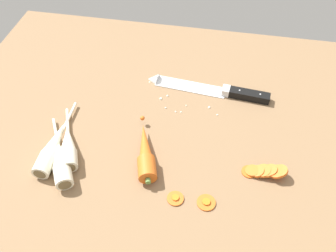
{
  "coord_description": "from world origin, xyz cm",
  "views": [
    {
      "loc": [
        10.87,
        -61.18,
        69.0
      ],
      "look_at": [
        0.0,
        -2.0,
        1.5
      ],
      "focal_mm": 38.5,
      "sensor_mm": 36.0,
      "label": 1
    }
  ],
  "objects_px": {
    "carrot_slice_stray_near": "(206,202)",
    "carrot_slice_stray_mid": "(175,198)",
    "carrot_slice_stack": "(265,171)",
    "parsnip_mid_left": "(53,148)",
    "chefs_knife": "(205,88)",
    "whole_carrot": "(146,153)",
    "parsnip_mid_right": "(60,161)",
    "parsnip_front": "(68,146)"
  },
  "relations": [
    {
      "from": "whole_carrot",
      "to": "parsnip_mid_right",
      "type": "xyz_separation_m",
      "value": [
        -0.19,
        -0.06,
        -0.0
      ]
    },
    {
      "from": "parsnip_front",
      "to": "chefs_knife",
      "type": "bearing_deg",
      "value": 43.02
    },
    {
      "from": "chefs_knife",
      "to": "carrot_slice_stray_mid",
      "type": "height_order",
      "value": "chefs_knife"
    },
    {
      "from": "chefs_knife",
      "to": "parsnip_mid_left",
      "type": "xyz_separation_m",
      "value": [
        -0.33,
        -0.29,
        0.01
      ]
    },
    {
      "from": "whole_carrot",
      "to": "parsnip_front",
      "type": "distance_m",
      "value": 0.19
    },
    {
      "from": "carrot_slice_stray_near",
      "to": "carrot_slice_stray_mid",
      "type": "height_order",
      "value": "same"
    },
    {
      "from": "carrot_slice_stack",
      "to": "chefs_knife",
      "type": "bearing_deg",
      "value": 122.41
    },
    {
      "from": "chefs_knife",
      "to": "carrot_slice_stray_near",
      "type": "height_order",
      "value": "chefs_knife"
    },
    {
      "from": "parsnip_front",
      "to": "carrot_slice_stack",
      "type": "bearing_deg",
      "value": 2.21
    },
    {
      "from": "carrot_slice_stray_near",
      "to": "whole_carrot",
      "type": "bearing_deg",
      "value": 148.57
    },
    {
      "from": "parsnip_front",
      "to": "carrot_slice_stack",
      "type": "relative_size",
      "value": 1.91
    },
    {
      "from": "chefs_knife",
      "to": "carrot_slice_stray_near",
      "type": "bearing_deg",
      "value": -83.16
    },
    {
      "from": "parsnip_mid_left",
      "to": "carrot_slice_stray_mid",
      "type": "height_order",
      "value": "parsnip_mid_left"
    },
    {
      "from": "whole_carrot",
      "to": "carrot_slice_stray_near",
      "type": "bearing_deg",
      "value": -31.43
    },
    {
      "from": "parsnip_mid_right",
      "to": "carrot_slice_stray_near",
      "type": "relative_size",
      "value": 4.89
    },
    {
      "from": "whole_carrot",
      "to": "parsnip_front",
      "type": "bearing_deg",
      "value": -175.7
    },
    {
      "from": "carrot_slice_stack",
      "to": "carrot_slice_stray_mid",
      "type": "height_order",
      "value": "carrot_slice_stack"
    },
    {
      "from": "parsnip_front",
      "to": "parsnip_mid_left",
      "type": "xyz_separation_m",
      "value": [
        -0.03,
        -0.01,
        -0.0
      ]
    },
    {
      "from": "parsnip_front",
      "to": "parsnip_mid_left",
      "type": "bearing_deg",
      "value": -163.08
    },
    {
      "from": "carrot_slice_stray_near",
      "to": "carrot_slice_stray_mid",
      "type": "bearing_deg",
      "value": -178.23
    },
    {
      "from": "parsnip_mid_right",
      "to": "carrot_slice_stray_near",
      "type": "distance_m",
      "value": 0.34
    },
    {
      "from": "whole_carrot",
      "to": "parsnip_mid_right",
      "type": "relative_size",
      "value": 0.97
    },
    {
      "from": "chefs_knife",
      "to": "parsnip_front",
      "type": "bearing_deg",
      "value": -136.98
    },
    {
      "from": "parsnip_mid_left",
      "to": "whole_carrot",
      "type": "bearing_deg",
      "value": 6.36
    },
    {
      "from": "whole_carrot",
      "to": "carrot_slice_stray_mid",
      "type": "distance_m",
      "value": 0.13
    },
    {
      "from": "carrot_slice_stack",
      "to": "parsnip_mid_right",
      "type": "bearing_deg",
      "value": -172.51
    },
    {
      "from": "chefs_knife",
      "to": "carrot_slice_stray_near",
      "type": "xyz_separation_m",
      "value": [
        0.04,
        -0.36,
        -0.0
      ]
    },
    {
      "from": "parsnip_mid_left",
      "to": "carrot_slice_stray_near",
      "type": "relative_size",
      "value": 5.85
    },
    {
      "from": "whole_carrot",
      "to": "carrot_slice_stray_mid",
      "type": "bearing_deg",
      "value": -47.82
    },
    {
      "from": "whole_carrot",
      "to": "carrot_slice_stray_mid",
      "type": "xyz_separation_m",
      "value": [
        0.09,
        -0.1,
        -0.02
      ]
    },
    {
      "from": "carrot_slice_stack",
      "to": "parsnip_mid_left",
      "type": "bearing_deg",
      "value": -176.72
    },
    {
      "from": "parsnip_mid_left",
      "to": "carrot_slice_stray_near",
      "type": "bearing_deg",
      "value": -10.56
    },
    {
      "from": "parsnip_front",
      "to": "parsnip_mid_right",
      "type": "distance_m",
      "value": 0.04
    },
    {
      "from": "whole_carrot",
      "to": "parsnip_front",
      "type": "xyz_separation_m",
      "value": [
        -0.19,
        -0.01,
        -0.0
      ]
    },
    {
      "from": "whole_carrot",
      "to": "carrot_slice_stack",
      "type": "distance_m",
      "value": 0.28
    },
    {
      "from": "parsnip_mid_left",
      "to": "carrot_slice_stray_mid",
      "type": "distance_m",
      "value": 0.32
    },
    {
      "from": "parsnip_mid_right",
      "to": "carrot_slice_stray_mid",
      "type": "height_order",
      "value": "parsnip_mid_right"
    },
    {
      "from": "parsnip_front",
      "to": "carrot_slice_stray_near",
      "type": "distance_m",
      "value": 0.35
    },
    {
      "from": "parsnip_mid_left",
      "to": "carrot_slice_stack",
      "type": "relative_size",
      "value": 2.38
    },
    {
      "from": "whole_carrot",
      "to": "parsnip_mid_left",
      "type": "relative_size",
      "value": 0.81
    },
    {
      "from": "chefs_knife",
      "to": "whole_carrot",
      "type": "height_order",
      "value": "whole_carrot"
    },
    {
      "from": "chefs_knife",
      "to": "parsnip_mid_right",
      "type": "relative_size",
      "value": 1.75
    }
  ]
}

